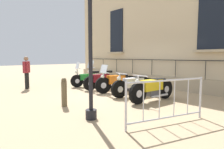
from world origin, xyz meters
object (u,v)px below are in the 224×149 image
Objects in this scene: motorcycle_maroon at (101,80)px; motorcycle_orange at (116,82)px; motorcycle_white at (134,85)px; pedestrian_standing at (27,71)px; bollard at (64,92)px; motorcycle_yellow at (152,89)px; crowd_barrier at (167,100)px; motorcycle_green at (88,79)px.

motorcycle_orange is (-0.03, 1.05, -0.00)m from motorcycle_maroon.
motorcycle_white is 1.35× the size of pedestrian_standing.
motorcycle_yellow is at bearing 152.49° from bollard.
crowd_barrier is at bearing 97.10° from pedestrian_standing.
motorcycle_white is 2.86m from bollard.
motorcycle_white is 2.34× the size of bollard.
motorcycle_white is at bearing -99.73° from motorcycle_yellow.
motorcycle_yellow is 1.01× the size of crowd_barrier.
motorcycle_white is (-0.06, 2.07, -0.03)m from motorcycle_maroon.
motorcycle_green is at bearing -89.15° from motorcycle_white.
pedestrian_standing is at bearing -28.65° from motorcycle_green.
motorcycle_maroon is at bearing -148.56° from bollard.
pedestrian_standing is (2.65, -3.59, 0.42)m from motorcycle_orange.
motorcycle_green is 2.16m from motorcycle_orange.
motorcycle_green is at bearing -106.50° from crowd_barrier.
motorcycle_orange is at bearing -88.62° from motorcycle_white.
motorcycle_maroon is 2.12× the size of bollard.
motorcycle_orange reaches higher than bollard.
pedestrian_standing is (2.63, -1.44, 0.45)m from motorcycle_green.
motorcycle_maroon is 2.07m from motorcycle_white.
motorcycle_orange is 0.94× the size of crowd_barrier.
motorcycle_maroon is 3.26m from bollard.
motorcycle_orange is at bearing -166.95° from bollard.
motorcycle_orange is at bearing 90.61° from motorcycle_green.
motorcycle_orange is 2.05m from motorcycle_yellow.
pedestrian_standing is at bearing -92.22° from bollard.
pedestrian_standing is (-0.16, -4.24, 0.42)m from bollard.
crowd_barrier is 1.36× the size of pedestrian_standing.
motorcycle_maroon reaches higher than motorcycle_orange.
motorcycle_maroon is at bearing 135.80° from pedestrian_standing.
pedestrian_standing is (2.67, -4.61, 0.45)m from motorcycle_white.
motorcycle_white is 1.00× the size of crowd_barrier.
motorcycle_orange is at bearing 91.91° from motorcycle_maroon.
motorcycle_yellow is 3.00m from bollard.
motorcycle_green is at bearing -89.39° from motorcycle_orange.
bollard is (2.79, 2.81, 0.03)m from motorcycle_green.
crowd_barrier reaches higher than bollard.
motorcycle_white is 0.99× the size of motorcycle_yellow.
motorcycle_maroon is 0.90× the size of crowd_barrier.
motorcycle_yellow is (0.13, 4.19, 0.03)m from motorcycle_green.
motorcycle_maroon is 0.96× the size of motorcycle_orange.
motorcycle_maroon is 1.05m from motorcycle_orange.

